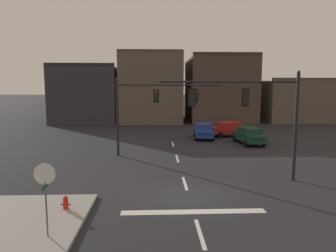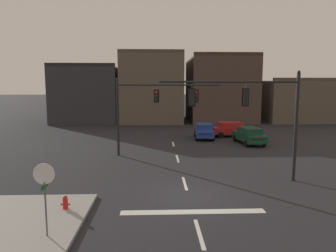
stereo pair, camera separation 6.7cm
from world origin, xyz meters
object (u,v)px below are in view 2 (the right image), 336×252
stop_sign (44,182)px  fire_hydrant (65,205)px  signal_mast_near_side (256,108)px  car_lot_nearside (204,130)px  signal_mast_far_side (149,103)px  car_lot_middle (249,135)px  car_lot_farside (231,129)px

stop_sign → fire_hydrant: stop_sign is taller
signal_mast_near_side → car_lot_nearside: size_ratio=1.75×
signal_mast_far_side → fire_hydrant: (-3.42, -10.93, -3.88)m
signal_mast_near_side → stop_sign: (-9.59, -6.49, -2.16)m
signal_mast_near_side → car_lot_nearside: 15.25m
signal_mast_far_side → stop_sign: signal_mast_far_side is taller
car_lot_middle → fire_hydrant: bearing=-129.5°
stop_sign → car_lot_nearside: 23.18m
car_lot_nearside → car_lot_farside: same height
car_lot_farside → fire_hydrant: size_ratio=6.06×
signal_mast_near_side → stop_sign: signal_mast_near_side is taller
car_lot_farside → signal_mast_far_side: bearing=-134.1°
stop_sign → car_lot_farside: stop_sign is taller
car_lot_middle → signal_mast_far_side: bearing=-153.6°
car_lot_nearside → fire_hydrant: 20.95m
car_lot_nearside → fire_hydrant: (-9.05, -18.89, -0.53)m
fire_hydrant → stop_sign: bearing=-88.5°
signal_mast_near_side → fire_hydrant: (-9.65, -4.05, -3.98)m
signal_mast_near_side → fire_hydrant: signal_mast_near_side is taller
signal_mast_near_side → signal_mast_far_side: signal_mast_near_side is taller
signal_mast_far_side → car_lot_middle: signal_mast_far_side is taller
signal_mast_near_side → car_lot_farside: bearing=80.7°
car_lot_nearside → fire_hydrant: bearing=-115.6°
stop_sign → car_lot_farside: (12.21, 22.50, -1.29)m
stop_sign → car_lot_middle: bearing=54.6°
signal_mast_far_side → stop_sign: size_ratio=2.85×
signal_mast_near_side → car_lot_middle: (3.28, 11.62, -3.45)m
car_lot_nearside → signal_mast_far_side: bearing=-125.3°
car_lot_middle → stop_sign: bearing=-125.4°
signal_mast_far_side → car_lot_nearside: signal_mast_far_side is taller
signal_mast_near_side → fire_hydrant: size_ratio=10.62×
stop_sign → car_lot_nearside: size_ratio=0.62×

